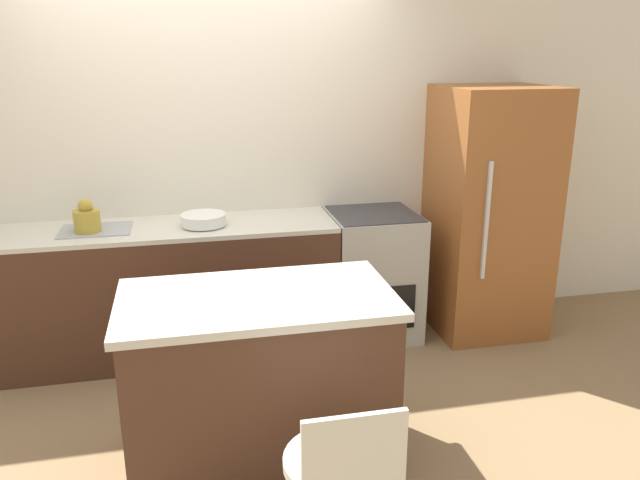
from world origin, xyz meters
name	(u,v)px	position (x,y,z in m)	size (l,w,h in m)	color
ground_plane	(223,369)	(0.00, 0.00, 0.00)	(14.00, 14.00, 0.00)	#8E704C
wall_back	(208,157)	(0.00, 0.65, 1.30)	(8.00, 0.06, 2.60)	silver
back_counter	(165,291)	(-0.34, 0.32, 0.45)	(2.29, 0.60, 0.92)	#4C2D1E
kitchen_island	(260,380)	(0.13, -0.99, 0.46)	(1.31, 0.73, 0.91)	#4C2D1E
oven_range	(373,274)	(1.12, 0.32, 0.46)	(0.61, 0.61, 0.92)	#B7B2A8
refrigerator	(489,212)	(1.96, 0.26, 0.89)	(0.75, 0.74, 1.78)	#995628
kettle	(87,218)	(-0.78, 0.28, 1.00)	(0.17, 0.17, 0.21)	#B29333
mixing_bowl	(203,219)	(-0.06, 0.28, 0.95)	(0.29, 0.29, 0.07)	white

